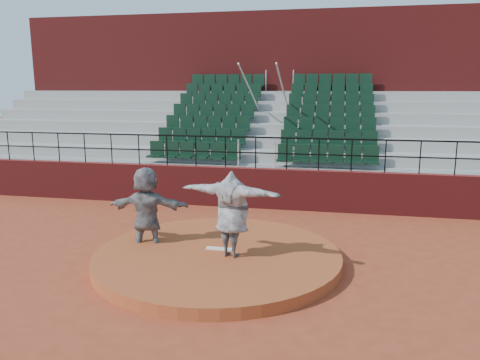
{
  "coord_description": "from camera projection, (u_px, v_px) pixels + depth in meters",
  "views": [
    {
      "loc": [
        2.49,
        -9.65,
        3.87
      ],
      "look_at": [
        0.0,
        2.5,
        1.4
      ],
      "focal_mm": 35.0,
      "sensor_mm": 36.0,
      "label": 1
    }
  ],
  "objects": [
    {
      "name": "pitching_rubber",
      "position": [
        219.0,
        249.0,
        10.61
      ],
      "size": [
        0.6,
        0.15,
        0.03
      ],
      "primitive_type": "cube",
      "color": "white",
      "rests_on": "pitchers_mound"
    },
    {
      "name": "boundary_wall",
      "position": [
        255.0,
        188.0,
        15.2
      ],
      "size": [
        24.0,
        0.3,
        1.3
      ],
      "primitive_type": "cube",
      "color": "maroon",
      "rests_on": "ground"
    },
    {
      "name": "press_box_facade",
      "position": [
        283.0,
        94.0,
        21.93
      ],
      "size": [
        24.0,
        3.0,
        7.1
      ],
      "primitive_type": "cube",
      "color": "maroon",
      "rests_on": "ground"
    },
    {
      "name": "seating_deck",
      "position": [
        271.0,
        149.0,
        18.55
      ],
      "size": [
        24.0,
        5.97,
        4.63
      ],
      "color": "gray",
      "rests_on": "ground"
    },
    {
      "name": "ground",
      "position": [
        218.0,
        262.0,
        10.52
      ],
      "size": [
        90.0,
        90.0,
        0.0
      ],
      "primitive_type": "plane",
      "color": "#963B22",
      "rests_on": "ground"
    },
    {
      "name": "fielder",
      "position": [
        147.0,
        210.0,
        11.01
      ],
      "size": [
        1.96,
        0.78,
        2.06
      ],
      "primitive_type": "imported",
      "rotation": [
        0.0,
        0.0,
        3.23
      ],
      "color": "black",
      "rests_on": "ground"
    },
    {
      "name": "pitcher",
      "position": [
        232.0,
        214.0,
        10.05
      ],
      "size": [
        2.39,
        1.12,
        1.88
      ],
      "primitive_type": "imported",
      "rotation": [
        0.0,
        0.0,
        2.92
      ],
      "color": "black",
      "rests_on": "pitchers_mound"
    },
    {
      "name": "pitchers_mound",
      "position": [
        218.0,
        257.0,
        10.5
      ],
      "size": [
        5.5,
        5.5,
        0.25
      ],
      "primitive_type": "cylinder",
      "color": "#A54A25",
      "rests_on": "ground"
    },
    {
      "name": "wall_railing",
      "position": [
        256.0,
        146.0,
        14.93
      ],
      "size": [
        24.04,
        0.05,
        1.03
      ],
      "color": "black",
      "rests_on": "boundary_wall"
    }
  ]
}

